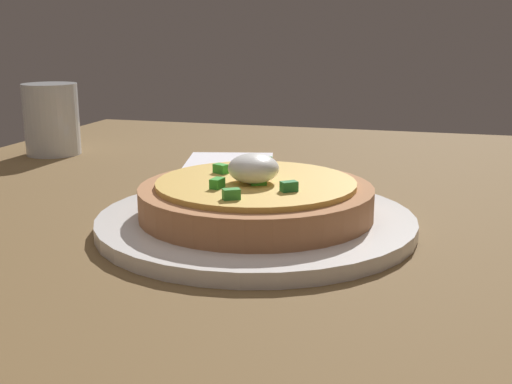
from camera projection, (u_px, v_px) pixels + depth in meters
The scene contains 5 objects.
dining_table at pixel (160, 254), 52.23cm from camera, with size 126.82×78.19×2.49cm, color brown.
plate at pixel (256, 222), 54.73cm from camera, with size 26.92×26.92×1.21cm, color white.
pizza at pixel (256, 197), 54.18cm from camera, with size 19.74×19.74×5.41cm.
cup_near at pixel (52, 122), 86.59cm from camera, with size 7.24×7.24×9.49cm.
napkin at pixel (230, 162), 81.35cm from camera, with size 10.76×10.76×0.40cm, color white.
Camera 1 is at (-45.44, -20.83, 19.00)cm, focal length 45.18 mm.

